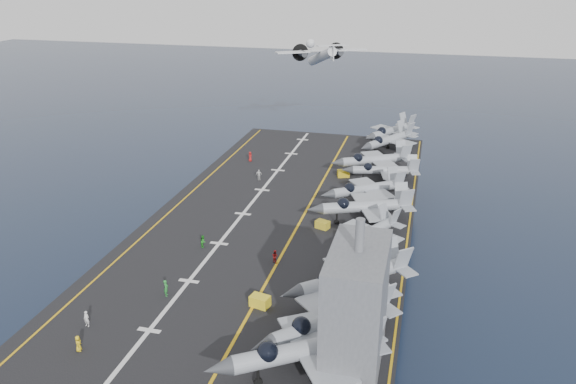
% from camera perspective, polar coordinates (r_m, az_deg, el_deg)
% --- Properties ---
extents(ground, '(500.00, 500.00, 0.00)m').
position_cam_1_polar(ground, '(88.01, -0.65, -8.83)').
color(ground, '#142135').
rests_on(ground, ground).
extents(hull, '(36.00, 90.00, 10.00)m').
position_cam_1_polar(hull, '(85.55, -0.67, -5.95)').
color(hull, '#56595E').
rests_on(hull, ground).
extents(flight_deck, '(38.00, 92.00, 0.40)m').
position_cam_1_polar(flight_deck, '(83.23, -0.68, -2.79)').
color(flight_deck, black).
rests_on(flight_deck, hull).
extents(foul_line, '(0.35, 90.00, 0.02)m').
position_cam_1_polar(foul_line, '(82.48, 1.33, -2.87)').
color(foul_line, gold).
rests_on(foul_line, flight_deck).
extents(landing_centerline, '(0.50, 90.00, 0.02)m').
position_cam_1_polar(landing_centerline, '(84.76, -4.61, -2.22)').
color(landing_centerline, silver).
rests_on(landing_centerline, flight_deck).
extents(deck_edge_port, '(0.25, 90.00, 0.02)m').
position_cam_1_polar(deck_edge_port, '(88.72, -11.35, -1.46)').
color(deck_edge_port, gold).
rests_on(deck_edge_port, flight_deck).
extents(deck_edge_stbd, '(0.25, 90.00, 0.02)m').
position_cam_1_polar(deck_edge_stbd, '(80.78, 12.13, -3.95)').
color(deck_edge_stbd, gold).
rests_on(deck_edge_stbd, flight_deck).
extents(island_superstructure, '(5.00, 10.00, 15.00)m').
position_cam_1_polar(island_superstructure, '(51.06, 6.98, -10.40)').
color(island_superstructure, '#56595E').
rests_on(island_superstructure, flight_deck).
extents(fighter_jet_0, '(19.82, 18.22, 5.73)m').
position_cam_1_polar(fighter_jet_0, '(52.32, 1.90, -15.53)').
color(fighter_jet_0, gray).
rests_on(fighter_jet_0, flight_deck).
extents(fighter_jet_1, '(18.57, 18.67, 5.49)m').
position_cam_1_polar(fighter_jet_1, '(56.26, 4.44, -12.72)').
color(fighter_jet_1, '#9AA3AB').
rests_on(fighter_jet_1, flight_deck).
extents(fighter_jet_2, '(19.00, 18.41, 5.53)m').
position_cam_1_polar(fighter_jet_2, '(63.38, 6.69, -8.44)').
color(fighter_jet_2, '#9198A1').
rests_on(fighter_jet_2, flight_deck).
extents(fighter_jet_3, '(13.96, 15.43, 4.46)m').
position_cam_1_polar(fighter_jet_3, '(74.48, 8.13, -4.09)').
color(fighter_jet_3, '#90979F').
rests_on(fighter_jet_3, flight_deck).
extents(fighter_jet_4, '(18.16, 15.41, 5.34)m').
position_cam_1_polar(fighter_jet_4, '(81.57, 7.94, -1.34)').
color(fighter_jet_4, '#929BA2').
rests_on(fighter_jet_4, flight_deck).
extents(fighter_jet_5, '(16.99, 15.90, 4.91)m').
position_cam_1_polar(fighter_jet_5, '(88.58, 8.07, 0.43)').
color(fighter_jet_5, '#99A0A8').
rests_on(fighter_jet_5, flight_deck).
extents(fighter_jet_6, '(14.83, 11.56, 4.57)m').
position_cam_1_polar(fighter_jet_6, '(97.62, 9.81, 2.29)').
color(fighter_jet_6, gray).
rests_on(fighter_jet_6, flight_deck).
extents(fighter_jet_7, '(17.83, 15.82, 5.17)m').
position_cam_1_polar(fighter_jet_7, '(101.81, 8.85, 3.36)').
color(fighter_jet_7, '#929BA2').
rests_on(fighter_jet_7, flight_deck).
extents(fighter_jet_8, '(16.53, 18.03, 5.21)m').
position_cam_1_polar(fighter_jet_8, '(113.94, 10.20, 5.30)').
color(fighter_jet_8, gray).
rests_on(fighter_jet_8, flight_deck).
extents(tow_cart_a, '(2.34, 1.79, 1.25)m').
position_cam_1_polar(tow_cart_a, '(62.63, -2.86, -11.01)').
color(tow_cart_a, yellow).
rests_on(tow_cart_a, flight_deck).
extents(tow_cart_b, '(2.20, 1.81, 1.13)m').
position_cam_1_polar(tow_cart_b, '(79.95, 3.53, -3.32)').
color(tow_cart_b, gold).
rests_on(tow_cart_b, flight_deck).
extents(tow_cart_c, '(2.35, 1.90, 1.22)m').
position_cam_1_polar(tow_cart_c, '(99.59, 5.64, 1.89)').
color(tow_cart_c, gold).
rests_on(tow_cart_c, flight_deck).
extents(crew_0, '(0.95, 1.16, 1.66)m').
position_cam_1_polar(crew_0, '(59.70, -20.54, -14.21)').
color(crew_0, yellow).
rests_on(crew_0, flight_deck).
extents(crew_1, '(1.16, 0.86, 1.78)m').
position_cam_1_polar(crew_1, '(62.88, -19.79, -12.03)').
color(crew_1, silver).
rests_on(crew_1, flight_deck).
extents(crew_2, '(0.81, 1.10, 1.71)m').
position_cam_1_polar(crew_2, '(75.34, -8.60, -4.97)').
color(crew_2, green).
rests_on(crew_2, flight_deck).
extents(crew_4, '(1.34, 1.13, 1.90)m').
position_cam_1_polar(crew_4, '(97.66, -2.98, 1.76)').
color(crew_4, silver).
rests_on(crew_4, flight_deck).
extents(crew_5, '(0.89, 1.21, 1.88)m').
position_cam_1_polar(crew_5, '(107.31, -3.87, 3.63)').
color(crew_5, '#B21919').
rests_on(crew_5, flight_deck).
extents(crew_6, '(1.11, 1.37, 1.98)m').
position_cam_1_polar(crew_6, '(65.61, -12.29, -9.50)').
color(crew_6, '#268C33').
rests_on(crew_6, flight_deck).
extents(crew_7, '(1.24, 1.11, 1.72)m').
position_cam_1_polar(crew_7, '(70.85, -1.33, -6.55)').
color(crew_7, '#B21919').
rests_on(crew_7, flight_deck).
extents(transport_plane, '(26.79, 24.46, 5.24)m').
position_cam_1_polar(transport_plane, '(136.46, 3.43, 13.58)').
color(transport_plane, silver).
extents(fighter_jet_9, '(16.53, 18.03, 5.21)m').
position_cam_1_polar(fighter_jet_9, '(120.51, 10.48, 6.20)').
color(fighter_jet_9, gray).
rests_on(fighter_jet_9, flight_deck).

